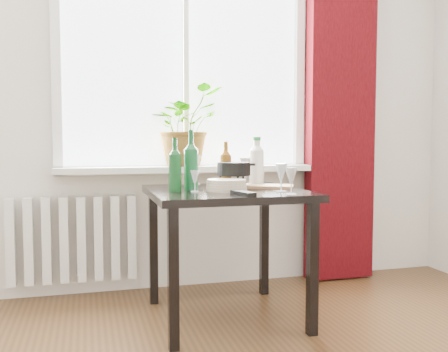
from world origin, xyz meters
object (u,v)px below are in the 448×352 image
object	(u,v)px
tv_remote	(243,193)
wineglass_front_left	(195,181)
wine_bottle_right	(191,160)
wineglass_front_right	(281,177)
potted_plant	(184,126)
wine_bottle_left	(175,164)
bottle_amber	(226,163)
table	(226,206)
radiator	(73,239)
cutting_board	(268,186)
wineglass_back_center	(245,171)
wineglass_back_left	(194,170)
fondue_pot	(234,175)
plate_stack	(226,185)
cleaning_bottle	(257,161)
wineglass_far_right	(291,181)

from	to	relation	value
tv_remote	wineglass_front_left	bearing A→B (deg)	123.31
wine_bottle_right	wineglass_front_right	bearing A→B (deg)	-27.84
potted_plant	wine_bottle_left	bearing A→B (deg)	-105.44
bottle_amber	wineglass_front_right	world-z (taller)	bottle_amber
table	bottle_amber	size ratio (longest dim) A/B	3.08
tv_remote	radiator	bearing A→B (deg)	120.22
cutting_board	wineglass_back_center	bearing A→B (deg)	109.35
wineglass_back_left	fondue_pot	xyz separation A→B (m)	(0.17, -0.29, -0.02)
wine_bottle_right	plate_stack	size ratio (longest dim) A/B	1.49
wineglass_front_left	wine_bottle_right	bearing A→B (deg)	87.49
wineglass_back_center	wineglass_front_left	bearing A→B (deg)	-138.61
wineglass_back_center	wineglass_back_left	xyz separation A→B (m)	(-0.30, 0.13, 0.01)
wine_bottle_right	wineglass_front_left	distance (m)	0.17
bottle_amber	wineglass_back_center	size ratio (longest dim) A/B	1.59
wineglass_back_left	cutting_board	bearing A→B (deg)	-42.07
potted_plant	bottle_amber	distance (m)	0.52
bottle_amber	cleaning_bottle	distance (m)	0.20
plate_stack	table	bearing A→B (deg)	76.46
cleaning_bottle	tv_remote	distance (m)	0.58
fondue_pot	wine_bottle_right	bearing A→B (deg)	-158.72
wineglass_back_center	plate_stack	world-z (taller)	wineglass_back_center
bottle_amber	wineglass_front_left	size ratio (longest dim) A/B	2.34
wineglass_far_right	fondue_pot	world-z (taller)	fondue_pot
tv_remote	cutting_board	xyz separation A→B (m)	(0.26, 0.34, -0.00)
wineglass_front_left	cutting_board	distance (m)	0.49
wine_bottle_right	bottle_amber	size ratio (longest dim) A/B	1.23
radiator	bottle_amber	bearing A→B (deg)	-26.27
table	wine_bottle_right	distance (m)	0.33
wineglass_far_right	cleaning_bottle	bearing A→B (deg)	88.38
radiator	cleaning_bottle	size ratio (longest dim) A/B	2.63
table	plate_stack	xyz separation A→B (m)	(-0.02, -0.08, 0.12)
wineglass_back_center	wineglass_back_left	distance (m)	0.32
tv_remote	wine_bottle_left	bearing A→B (deg)	124.76
radiator	wineglass_far_right	distance (m)	1.54
wineglass_front_left	radiator	bearing A→B (deg)	131.63
wine_bottle_right	bottle_amber	xyz separation A→B (m)	(0.25, 0.16, -0.03)
fondue_pot	plate_stack	bearing A→B (deg)	-110.44
wineglass_front_right	tv_remote	xyz separation A→B (m)	(-0.24, -0.09, -0.07)
wineglass_far_right	table	bearing A→B (deg)	122.37
wineglass_front_left	plate_stack	distance (m)	0.19
bottle_amber	wineglass_front_left	xyz separation A→B (m)	(-0.25, -0.29, -0.08)
potted_plant	cutting_board	xyz separation A→B (m)	(0.39, -0.58, -0.37)
bottle_amber	wineglass_front_left	bearing A→B (deg)	-131.40
tv_remote	wineglass_far_right	bearing A→B (deg)	-29.60
potted_plant	wineglass_front_left	xyz separation A→B (m)	(-0.08, -0.72, -0.32)
wine_bottle_left	plate_stack	distance (m)	0.30
wine_bottle_right	table	bearing A→B (deg)	-6.89
wineglass_back_left	plate_stack	bearing A→B (deg)	-79.65
wine_bottle_left	tv_remote	size ratio (longest dim) A/B	1.64
wine_bottle_left	cutting_board	distance (m)	0.58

